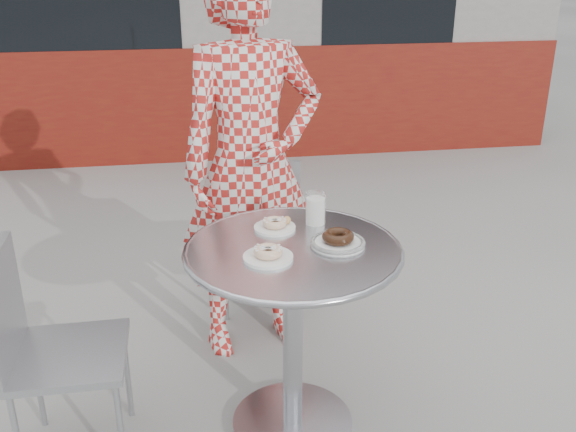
{
  "coord_description": "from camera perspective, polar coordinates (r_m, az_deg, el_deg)",
  "views": [
    {
      "loc": [
        -0.39,
        -2.02,
        1.78
      ],
      "look_at": [
        -0.05,
        0.14,
        0.87
      ],
      "focal_mm": 40.0,
      "sensor_mm": 36.0,
      "label": 1
    }
  ],
  "objects": [
    {
      "name": "ground",
      "position": [
        2.72,
        1.48,
        -18.23
      ],
      "size": [
        60.0,
        60.0,
        0.0
      ],
      "primitive_type": "plane",
      "color": "#9B9893",
      "rests_on": "ground"
    },
    {
      "name": "bistro_table",
      "position": [
        2.37,
        0.44,
        -7.06
      ],
      "size": [
        0.79,
        0.79,
        0.8
      ],
      "rotation": [
        0.0,
        0.0,
        0.19
      ],
      "color": "silver",
      "rests_on": "ground"
    },
    {
      "name": "chair_far",
      "position": [
        3.41,
        -2.82,
        -3.77
      ],
      "size": [
        0.41,
        0.42,
        0.85
      ],
      "rotation": [
        0.0,
        0.0,
        3.12
      ],
      "color": "#A5A7AD",
      "rests_on": "ground"
    },
    {
      "name": "chair_left",
      "position": [
        2.58,
        -18.69,
        -14.79
      ],
      "size": [
        0.41,
        0.41,
        0.85
      ],
      "rotation": [
        0.0,
        0.0,
        1.58
      ],
      "color": "#A5A7AD",
      "rests_on": "ground"
    },
    {
      "name": "seated_person",
      "position": [
        2.84,
        -3.26,
        4.5
      ],
      "size": [
        0.73,
        0.56,
        1.79
      ],
      "primitive_type": "imported",
      "rotation": [
        0.0,
        0.0,
        0.23
      ],
      "color": "#B2201B",
      "rests_on": "ground"
    },
    {
      "name": "plate_far",
      "position": [
        2.42,
        -1.13,
        -0.78
      ],
      "size": [
        0.16,
        0.16,
        0.04
      ],
      "rotation": [
        0.0,
        0.0,
        -0.03
      ],
      "color": "white",
      "rests_on": "bistro_table"
    },
    {
      "name": "plate_near",
      "position": [
        2.19,
        -1.79,
        -3.42
      ],
      "size": [
        0.17,
        0.17,
        0.04
      ],
      "rotation": [
        0.0,
        0.0,
        -0.2
      ],
      "color": "white",
      "rests_on": "bistro_table"
    },
    {
      "name": "plate_checker",
      "position": [
        2.3,
        4.45,
        -2.2
      ],
      "size": [
        0.2,
        0.2,
        0.05
      ],
      "rotation": [
        0.0,
        0.0,
        -0.03
      ],
      "color": "white",
      "rests_on": "bistro_table"
    },
    {
      "name": "milk_cup",
      "position": [
        2.46,
        2.45,
        0.59
      ],
      "size": [
        0.08,
        0.08,
        0.13
      ],
      "rotation": [
        0.0,
        0.0,
        -0.4
      ],
      "color": "white",
      "rests_on": "bistro_table"
    }
  ]
}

